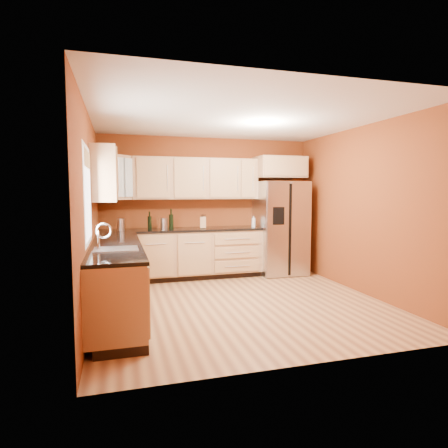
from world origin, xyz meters
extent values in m
plane|color=brown|center=(0.00, 0.00, 0.00)|extent=(4.00, 4.00, 0.00)
plane|color=silver|center=(0.00, 0.00, 2.60)|extent=(4.00, 4.00, 0.00)
cube|color=brown|center=(0.00, 2.00, 1.30)|extent=(4.00, 0.04, 2.60)
cube|color=brown|center=(0.00, -2.00, 1.30)|extent=(4.00, 0.04, 2.60)
cube|color=brown|center=(-2.00, 0.00, 1.30)|extent=(0.04, 4.00, 2.60)
cube|color=brown|center=(2.00, 0.00, 1.30)|extent=(0.04, 4.00, 2.60)
cube|color=tan|center=(-0.55, 1.70, 0.44)|extent=(2.90, 0.60, 0.88)
cube|color=tan|center=(-1.70, 0.00, 0.44)|extent=(0.60, 2.80, 0.88)
cube|color=black|center=(-0.55, 1.69, 0.90)|extent=(2.90, 0.62, 0.04)
cube|color=black|center=(-1.69, 0.00, 0.90)|extent=(0.62, 2.80, 0.04)
cube|color=tan|center=(-0.25, 1.83, 1.83)|extent=(2.30, 0.33, 0.75)
cube|color=tan|center=(-1.83, 0.72, 1.83)|extent=(0.33, 1.35, 0.75)
cube|color=tan|center=(-1.67, 1.67, 1.83)|extent=(0.67, 0.67, 0.75)
cube|color=tan|center=(1.35, 1.70, 2.05)|extent=(0.92, 0.60, 0.40)
cube|color=silver|center=(1.35, 1.62, 0.89)|extent=(0.90, 0.75, 1.78)
cube|color=white|center=(-1.98, -0.50, 1.55)|extent=(0.03, 0.90, 1.00)
cylinder|color=silver|center=(-1.62, 1.69, 1.02)|extent=(0.15, 0.15, 0.20)
cylinder|color=silver|center=(-0.88, 1.62, 1.02)|extent=(0.13, 0.13, 0.20)
cube|color=#AB7E53|center=(-0.17, 1.64, 1.02)|extent=(0.12, 0.11, 0.21)
cylinder|color=silver|center=(0.80, 1.63, 1.02)|extent=(0.08, 0.08, 0.21)
camera|label=1|loc=(-1.66, -4.98, 1.59)|focal=30.00mm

